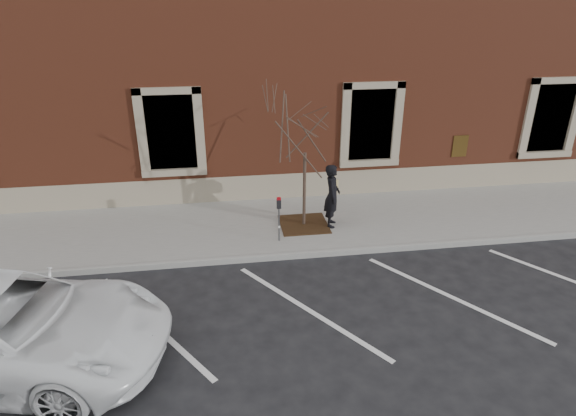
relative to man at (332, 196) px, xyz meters
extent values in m
plane|color=#28282B|center=(-1.33, -1.37, -1.04)|extent=(120.00, 120.00, 0.00)
cube|color=#9E9C95|center=(-1.33, 0.38, -0.96)|extent=(40.00, 3.50, 0.15)
cube|color=#9E9E99|center=(-1.33, -1.42, -0.96)|extent=(40.00, 0.12, 0.15)
cube|color=brown|center=(-1.33, 6.38, 2.96)|extent=(40.00, 8.50, 8.00)
cube|color=gray|center=(-1.33, 2.16, -0.49)|extent=(40.00, 0.06, 0.80)
cube|color=black|center=(-4.33, 2.28, 1.36)|extent=(1.40, 0.30, 2.20)
cube|color=gray|center=(-4.33, 2.11, 0.16)|extent=(1.90, 0.20, 0.20)
cube|color=black|center=(1.67, 2.28, 1.36)|extent=(1.40, 0.30, 2.20)
cube|color=gray|center=(1.67, 2.11, 0.16)|extent=(1.90, 0.20, 0.20)
cube|color=black|center=(7.67, 2.28, 1.36)|extent=(1.40, 0.30, 2.20)
cube|color=gray|center=(7.67, 2.11, 0.16)|extent=(1.90, 0.20, 0.20)
imported|color=black|center=(0.00, 0.00, 0.00)|extent=(0.57, 0.73, 1.78)
cylinder|color=#595B60|center=(-1.55, -0.70, -0.43)|extent=(0.04, 0.04, 0.93)
cube|color=black|center=(-1.55, -0.70, 0.16)|extent=(0.11, 0.08, 0.24)
cube|color=#B10B14|center=(-1.55, -0.70, 0.31)|extent=(0.10, 0.08, 0.06)
cube|color=white|center=(-1.55, -0.75, -0.47)|extent=(0.05, 0.00, 0.06)
cube|color=#382211|center=(-0.75, 0.13, -0.87)|extent=(1.31, 1.31, 0.03)
cylinder|color=#48372C|center=(-0.75, 0.13, 0.16)|extent=(0.09, 0.09, 2.10)
camera|label=1|loc=(-2.95, -11.78, 5.08)|focal=30.00mm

